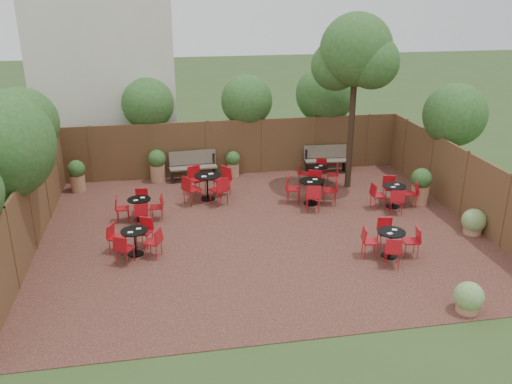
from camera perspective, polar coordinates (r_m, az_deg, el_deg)
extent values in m
plane|color=#354F23|center=(15.02, 0.61, -4.22)|extent=(80.00, 80.00, 0.00)
cube|color=#351A15|center=(15.02, 0.61, -4.19)|extent=(12.00, 10.00, 0.02)
cube|color=#4E361D|center=(19.29, -2.16, 4.75)|extent=(12.00, 0.08, 2.00)
cube|color=#4E361D|center=(14.80, -22.85, -2.14)|extent=(0.08, 10.00, 2.00)
cube|color=#4E361D|center=(16.75, 21.23, 0.72)|extent=(0.08, 10.00, 2.00)
cube|color=silver|center=(21.56, -15.75, 13.88)|extent=(5.00, 4.00, 8.00)
sphere|color=#25511A|center=(17.25, -23.62, 6.66)|extent=(2.14, 2.14, 2.14)
sphere|color=#25511A|center=(19.43, -11.42, 9.17)|extent=(1.82, 1.82, 1.82)
sphere|color=#25511A|center=(19.57, -1.00, 9.69)|extent=(1.86, 1.86, 1.86)
sphere|color=#25511A|center=(20.42, 7.38, 10.30)|extent=(2.20, 2.20, 2.20)
sphere|color=#25511A|center=(18.27, 20.37, 7.70)|extent=(2.00, 2.00, 2.00)
cylinder|color=black|center=(17.87, 10.15, 7.78)|extent=(0.26, 0.26, 4.78)
sphere|color=#25511A|center=(17.51, 10.61, 14.64)|extent=(2.29, 2.29, 2.29)
sphere|color=#25511A|center=(17.79, 8.49, 13.15)|extent=(1.60, 1.60, 1.60)
sphere|color=#25511A|center=(17.33, 12.27, 13.34)|extent=(1.67, 1.67, 1.67)
cube|color=brown|center=(18.87, -6.68, 2.62)|extent=(1.67, 0.61, 0.05)
cube|color=brown|center=(18.99, -6.76, 3.66)|extent=(1.64, 0.24, 0.49)
cube|color=black|center=(18.93, -8.89, 1.76)|extent=(0.10, 0.49, 0.44)
cube|color=black|center=(19.01, -4.41, 2.03)|extent=(0.10, 0.49, 0.44)
cube|color=brown|center=(19.73, 7.48, 3.34)|extent=(1.60, 0.61, 0.05)
cube|color=brown|center=(19.84, 7.34, 4.30)|extent=(1.57, 0.26, 0.47)
cube|color=black|center=(19.61, 5.47, 2.57)|extent=(0.10, 0.47, 0.42)
cube|color=black|center=(20.02, 9.39, 2.78)|extent=(0.10, 0.47, 0.42)
cylinder|color=black|center=(16.06, -12.16, -2.86)|extent=(0.39, 0.39, 0.03)
cylinder|color=black|center=(15.94, -12.24, -1.83)|extent=(0.04, 0.04, 0.62)
cylinder|color=black|center=(15.82, -12.33, -0.77)|extent=(0.67, 0.67, 0.03)
cube|color=white|center=(15.87, -11.95, -0.59)|extent=(0.13, 0.10, 0.01)
cube|color=white|center=(15.72, -12.66, -0.86)|extent=(0.13, 0.10, 0.01)
cylinder|color=black|center=(17.15, 14.30, -1.48)|extent=(0.41, 0.41, 0.03)
cylinder|color=black|center=(17.03, 14.40, -0.45)|extent=(0.05, 0.05, 0.65)
cylinder|color=black|center=(16.91, 14.50, 0.61)|extent=(0.71, 0.71, 0.03)
cube|color=white|center=(17.01, 14.75, 0.78)|extent=(0.14, 0.11, 0.01)
cube|color=white|center=(16.77, 14.37, 0.52)|extent=(0.14, 0.11, 0.01)
cylinder|color=black|center=(18.56, 6.56, 0.80)|extent=(0.39, 0.39, 0.03)
cylinder|color=black|center=(18.45, 6.60, 1.72)|extent=(0.04, 0.04, 0.62)
cylinder|color=black|center=(18.35, 6.64, 2.66)|extent=(0.67, 0.67, 0.03)
cube|color=white|center=(18.44, 6.90, 2.80)|extent=(0.15, 0.12, 0.01)
cube|color=white|center=(18.22, 6.47, 2.60)|extent=(0.15, 0.12, 0.01)
cylinder|color=black|center=(14.10, -12.61, -6.41)|extent=(0.39, 0.39, 0.03)
cylinder|color=black|center=(13.96, -12.71, -5.25)|extent=(0.04, 0.04, 0.63)
cylinder|color=black|center=(13.82, -12.82, -4.05)|extent=(0.68, 0.68, 0.03)
cube|color=white|center=(13.87, -12.37, -3.83)|extent=(0.15, 0.13, 0.01)
cube|color=white|center=(13.72, -13.21, -4.19)|extent=(0.15, 0.13, 0.01)
cylinder|color=black|center=(16.94, 5.87, -1.18)|extent=(0.45, 0.45, 0.03)
cylinder|color=black|center=(16.81, 5.92, -0.03)|extent=(0.05, 0.05, 0.72)
cylinder|color=black|center=(16.68, 5.96, 1.16)|extent=(0.78, 0.78, 0.03)
cube|color=white|center=(16.78, 6.30, 1.35)|extent=(0.16, 0.14, 0.02)
cube|color=white|center=(16.53, 5.74, 1.07)|extent=(0.16, 0.14, 0.02)
cylinder|color=black|center=(17.28, -5.14, -0.70)|extent=(0.48, 0.48, 0.03)
cylinder|color=black|center=(17.14, -5.18, 0.51)|extent=(0.05, 0.05, 0.76)
cylinder|color=black|center=(17.00, -5.23, 1.74)|extent=(0.83, 0.83, 0.03)
cube|color=white|center=(17.09, -4.82, 1.94)|extent=(0.18, 0.16, 0.02)
cube|color=white|center=(16.86, -5.56, 1.65)|extent=(0.18, 0.16, 0.02)
cylinder|color=black|center=(14.08, 13.97, -6.57)|extent=(0.41, 0.41, 0.03)
cylinder|color=black|center=(13.94, 14.08, -5.38)|extent=(0.05, 0.05, 0.64)
cylinder|color=black|center=(13.80, 14.20, -4.14)|extent=(0.70, 0.70, 0.03)
cube|color=white|center=(13.89, 14.51, -3.90)|extent=(0.15, 0.12, 0.01)
cube|color=white|center=(13.66, 14.04, -4.29)|extent=(0.15, 0.12, 0.01)
cylinder|color=#A27251|center=(19.03, -10.40, 2.00)|extent=(0.51, 0.51, 0.59)
sphere|color=#25511A|center=(18.86, -10.50, 3.51)|extent=(0.62, 0.62, 0.62)
cylinder|color=#A27251|center=(19.21, -2.44, 2.36)|extent=(0.42, 0.42, 0.48)
sphere|color=#25511A|center=(19.08, -2.46, 3.59)|extent=(0.51, 0.51, 0.51)
cylinder|color=#A27251|center=(18.78, -18.39, 0.93)|extent=(0.48, 0.48, 0.55)
sphere|color=#25511A|center=(18.63, -18.56, 2.35)|extent=(0.58, 0.58, 0.58)
cylinder|color=#A27251|center=(17.51, 16.99, -0.27)|extent=(0.53, 0.53, 0.60)
sphere|color=#25511A|center=(17.33, 17.17, 1.39)|extent=(0.63, 0.63, 0.63)
cylinder|color=#A27251|center=(12.32, 21.51, -11.29)|extent=(0.45, 0.45, 0.21)
sphere|color=#6B8F4A|center=(12.20, 21.68, -10.26)|extent=(0.62, 0.62, 0.62)
cylinder|color=#A27251|center=(15.99, 22.01, -3.73)|extent=(0.48, 0.48, 0.22)
sphere|color=#6B8F4A|center=(15.88, 22.15, -2.83)|extent=(0.66, 0.66, 0.66)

